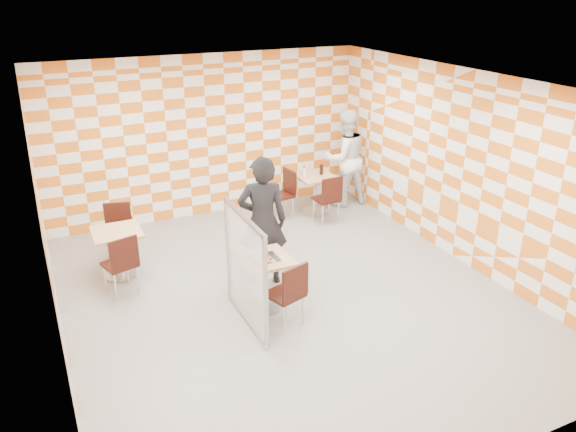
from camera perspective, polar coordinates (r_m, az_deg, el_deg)
The scene contains 15 objects.
room_shell at distance 7.94m, azimuth -1.71°, elevation 3.08°, with size 7.00×7.00×7.00m.
main_table at distance 7.64m, azimuth -2.44°, elevation -5.91°, with size 0.70×0.70×0.75m.
second_table at distance 10.78m, azimuth 2.80°, elevation 2.90°, with size 0.70×0.70×0.75m.
empty_table at distance 8.80m, azimuth -16.86°, elevation -2.89°, with size 0.70×0.70×0.75m.
chair_main_front at distance 7.19m, azimuth 0.15°, elevation -7.58°, with size 0.53×0.54×0.92m.
chair_second_front at distance 10.27m, azimuth 4.18°, elevation 2.04°, with size 0.43×0.44×0.92m.
chair_second_side at distance 10.54m, azimuth -0.32°, elevation 2.66°, with size 0.48×0.47×0.92m.
chair_empty_near at distance 8.24m, azimuth -16.52°, elevation -4.38°, with size 0.52×0.53×0.92m.
chair_empty_far at distance 9.35m, azimuth -16.87°, elevation -1.10°, with size 0.52×0.53×0.92m.
partition at distance 7.17m, azimuth -4.35°, elevation -5.46°, with size 0.08×1.38×1.55m.
man_dark at distance 8.09m, azimuth -2.61°, elevation -0.54°, with size 0.71×0.47×1.95m, color black.
man_white at distance 11.11m, azimuth 5.78°, elevation 5.88°, with size 0.93×0.73×1.92m, color white.
pizza_on_foil at distance 7.51m, azimuth -2.43°, elevation -4.23°, with size 0.40×0.40×0.04m.
sport_bottle at distance 10.64m, azimuth 1.65°, elevation 4.53°, with size 0.06×0.06×0.20m.
soda_bottle at distance 10.74m, azimuth 3.42°, elevation 4.76°, with size 0.07×0.07×0.23m.
Camera 1 is at (-2.97, -6.31, 4.19)m, focal length 35.00 mm.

